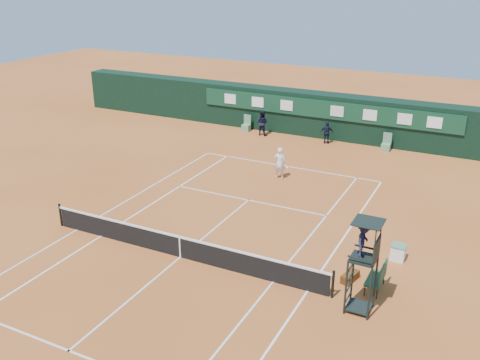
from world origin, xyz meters
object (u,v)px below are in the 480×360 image
at_px(player, 280,163).
at_px(umpire_chair, 364,247).
at_px(player_bench, 378,276).
at_px(cooler, 398,252).
at_px(tennis_net, 180,246).

bearing_deg(player, umpire_chair, 112.55).
relative_size(player_bench, player, 0.67).
distance_m(umpire_chair, cooler, 4.67).
bearing_deg(umpire_chair, player_bench, 78.74).
bearing_deg(player_bench, umpire_chair, -101.26).
xyz_separation_m(tennis_net, player_bench, (7.74, 1.17, 0.09)).
relative_size(umpire_chair, player_bench, 2.85).
bearing_deg(player, cooler, 128.95).
bearing_deg(player, tennis_net, 76.23).
bearing_deg(player, player_bench, 118.05).
relative_size(tennis_net, umpire_chair, 3.77).
height_order(cooler, player, player).
bearing_deg(player_bench, tennis_net, -171.43).
distance_m(tennis_net, player_bench, 7.83).
relative_size(player_bench, cooler, 1.86).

